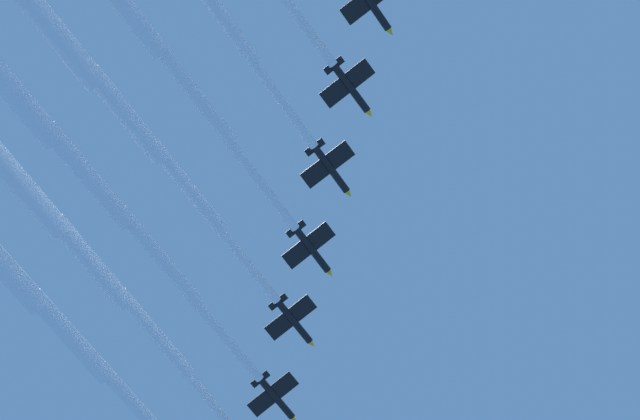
# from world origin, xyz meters

# --- Properties ---
(jet_lead) EXTENTS (67.27, 34.09, 4.29)m
(jet_lead) POSITION_xyz_m (24.27, -35.82, 189.89)
(jet_lead) COLOR black
(jet_port_inner) EXTENTS (65.52, 33.92, 4.35)m
(jet_port_inner) POSITION_xyz_m (26.53, -23.87, 191.42)
(jet_port_inner) COLOR black
(jet_starboard_inner) EXTENTS (70.03, 35.32, 4.25)m
(jet_starboard_inner) POSITION_xyz_m (32.90, -10.91, 189.91)
(jet_starboard_inner) COLOR black
(jet_port_mid) EXTENTS (62.99, 32.30, 4.24)m
(jet_port_mid) POSITION_xyz_m (31.72, -0.82, 192.01)
(jet_port_mid) COLOR black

